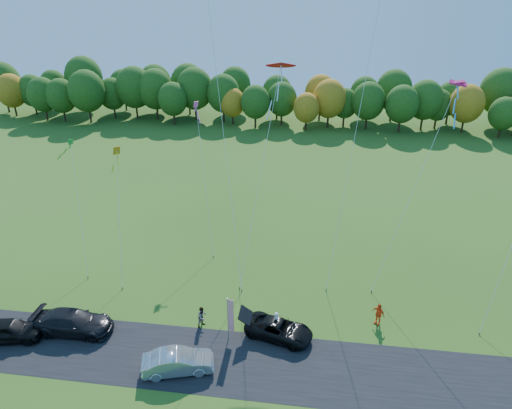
# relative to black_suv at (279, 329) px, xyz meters

# --- Properties ---
(ground) EXTENTS (160.00, 160.00, 0.00)m
(ground) POSITION_rel_black_suv_xyz_m (-2.62, 1.12, -0.67)
(ground) COLOR #2B5316
(asphalt_strip) EXTENTS (90.00, 6.00, 0.01)m
(asphalt_strip) POSITION_rel_black_suv_xyz_m (-2.62, -2.88, -0.67)
(asphalt_strip) COLOR black
(asphalt_strip) RESTS_ON ground
(tree_line) EXTENTS (116.00, 12.00, 10.00)m
(tree_line) POSITION_rel_black_suv_xyz_m (-2.62, 56.12, -0.67)
(tree_line) COLOR #1E4711
(tree_line) RESTS_ON ground
(black_suv) EXTENTS (5.25, 3.42, 1.34)m
(black_suv) POSITION_rel_black_suv_xyz_m (0.00, 0.00, 0.00)
(black_suv) COLOR black
(black_suv) RESTS_ON ground
(silver_sedan) EXTENTS (4.86, 2.83, 1.52)m
(silver_sedan) POSITION_rel_black_suv_xyz_m (-6.18, -4.11, 0.09)
(silver_sedan) COLOR silver
(silver_sedan) RESTS_ON ground
(dark_truck_a) EXTENTS (5.71, 2.44, 1.64)m
(dark_truck_a) POSITION_rel_black_suv_xyz_m (-14.75, -1.43, 0.15)
(dark_truck_a) COLOR black
(dark_truck_a) RESTS_ON ground
(dark_truck_b) EXTENTS (4.91, 2.76, 1.58)m
(dark_truck_b) POSITION_rel_black_suv_xyz_m (-18.89, -2.82, 0.12)
(dark_truck_b) COLOR black
(dark_truck_b) RESTS_ON ground
(person_tailgate_a) EXTENTS (0.50, 0.69, 1.77)m
(person_tailgate_a) POSITION_rel_black_suv_xyz_m (-0.20, 0.43, 0.21)
(person_tailgate_a) COLOR silver
(person_tailgate_a) RESTS_ON ground
(person_tailgate_b) EXTENTS (0.95, 1.00, 1.64)m
(person_tailgate_b) POSITION_rel_black_suv_xyz_m (-5.69, 0.43, 0.15)
(person_tailgate_b) COLOR gray
(person_tailgate_b) RESTS_ON ground
(person_east) EXTENTS (1.07, 1.02, 1.79)m
(person_east) POSITION_rel_black_suv_xyz_m (7.13, 2.42, 0.22)
(person_east) COLOR #F05316
(person_east) RESTS_ON ground
(feather_flag) EXTENTS (0.46, 0.18, 3.52)m
(feather_flag) POSITION_rel_black_suv_xyz_m (-3.37, -0.72, 1.47)
(feather_flag) COLOR #999999
(feather_flag) RESTS_ON ground
(kite_delta_blue) EXTENTS (6.15, 10.34, 28.55)m
(kite_delta_blue) POSITION_rel_black_suv_xyz_m (-5.79, 9.63, 13.12)
(kite_delta_blue) COLOR #4C3F33
(kite_delta_blue) RESTS_ON ground
(kite_parafoil_orange) EXTENTS (5.95, 12.57, 31.46)m
(kite_parafoil_orange) POSITION_rel_black_suv_xyz_m (5.37, 12.01, 14.87)
(kite_parafoil_orange) COLOR #4C3F33
(kite_parafoil_orange) RESTS_ON ground
(kite_delta_red) EXTENTS (3.66, 9.42, 18.37)m
(kite_delta_red) POSITION_rel_black_suv_xyz_m (-2.52, 9.68, 8.29)
(kite_delta_red) COLOR #4C3F33
(kite_delta_red) RESTS_ON ground
(kite_parafoil_rainbow) EXTENTS (6.80, 6.38, 16.52)m
(kite_parafoil_rainbow) POSITION_rel_black_suv_xyz_m (9.81, 9.26, 7.49)
(kite_parafoil_rainbow) COLOR #4C3F33
(kite_parafoil_rainbow) RESTS_ON ground
(kite_diamond_yellow) EXTENTS (2.34, 6.55, 10.82)m
(kite_diamond_yellow) POSITION_rel_black_suv_xyz_m (-14.25, 6.93, 4.52)
(kite_diamond_yellow) COLOR #4C3F33
(kite_diamond_yellow) RESTS_ON ground
(kite_diamond_green) EXTENTS (2.95, 5.75, 11.00)m
(kite_diamond_green) POSITION_rel_black_suv_xyz_m (-18.23, 7.72, 4.69)
(kite_diamond_green) COLOR #4C3F33
(kite_diamond_green) RESTS_ON ground
(kite_diamond_pink) EXTENTS (3.48, 8.12, 13.10)m
(kite_diamond_pink) POSITION_rel_black_suv_xyz_m (-8.47, 13.66, 5.68)
(kite_diamond_pink) COLOR #4C3F33
(kite_diamond_pink) RESTS_ON ground
(kite_diamond_blue_low) EXTENTS (3.45, 5.16, 8.72)m
(kite_diamond_blue_low) POSITION_rel_black_suv_xyz_m (15.82, 4.52, 3.52)
(kite_diamond_blue_low) COLOR #4C3F33
(kite_diamond_blue_low) RESTS_ON ground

